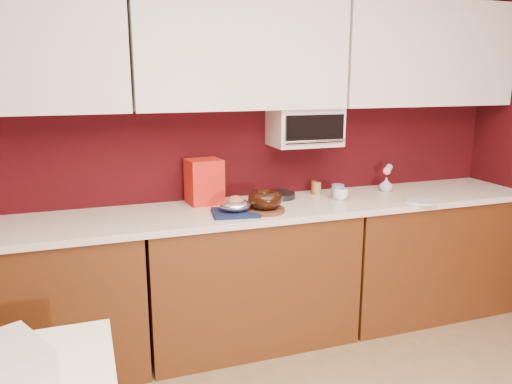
{
  "coord_description": "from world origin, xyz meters",
  "views": [
    {
      "loc": [
        -0.95,
        -0.93,
        1.7
      ],
      "look_at": [
        0.02,
        1.84,
        1.02
      ],
      "focal_mm": 35.0,
      "sensor_mm": 36.0,
      "label": 1
    }
  ],
  "objects_px": {
    "foil_ham_nest": "(235,205)",
    "blue_jar": "(338,192)",
    "bundt_cake": "(265,199)",
    "toaster_oven": "(304,127)",
    "coffee_mug": "(341,193)",
    "flower_vase": "(386,184)",
    "pandoro_box": "(204,181)"
  },
  "relations": [
    {
      "from": "foil_ham_nest",
      "to": "blue_jar",
      "type": "height_order",
      "value": "blue_jar"
    },
    {
      "from": "bundt_cake",
      "to": "blue_jar",
      "type": "height_order",
      "value": "bundt_cake"
    },
    {
      "from": "foil_ham_nest",
      "to": "bundt_cake",
      "type": "bearing_deg",
      "value": -2.39
    },
    {
      "from": "toaster_oven",
      "to": "bundt_cake",
      "type": "distance_m",
      "value": 0.63
    },
    {
      "from": "coffee_mug",
      "to": "blue_jar",
      "type": "xyz_separation_m",
      "value": [
        -0.0,
        0.03,
        0.0
      ]
    },
    {
      "from": "flower_vase",
      "to": "toaster_oven",
      "type": "bearing_deg",
      "value": 174.69
    },
    {
      "from": "toaster_oven",
      "to": "pandoro_box",
      "type": "xyz_separation_m",
      "value": [
        -0.68,
        0.03,
        -0.33
      ]
    },
    {
      "from": "foil_ham_nest",
      "to": "pandoro_box",
      "type": "xyz_separation_m",
      "value": [
        -0.11,
        0.32,
        0.09
      ]
    },
    {
      "from": "blue_jar",
      "to": "flower_vase",
      "type": "xyz_separation_m",
      "value": [
        0.43,
        0.09,
        0.01
      ]
    },
    {
      "from": "bundt_cake",
      "to": "blue_jar",
      "type": "relative_size",
      "value": 2.13
    },
    {
      "from": "foil_ham_nest",
      "to": "blue_jar",
      "type": "xyz_separation_m",
      "value": [
        0.76,
        0.15,
        -0.01
      ]
    },
    {
      "from": "bundt_cake",
      "to": "flower_vase",
      "type": "distance_m",
      "value": 1.04
    },
    {
      "from": "toaster_oven",
      "to": "coffee_mug",
      "type": "distance_m",
      "value": 0.5
    },
    {
      "from": "toaster_oven",
      "to": "blue_jar",
      "type": "height_order",
      "value": "toaster_oven"
    },
    {
      "from": "toaster_oven",
      "to": "coffee_mug",
      "type": "relative_size",
      "value": 4.71
    },
    {
      "from": "foil_ham_nest",
      "to": "flower_vase",
      "type": "height_order",
      "value": "flower_vase"
    },
    {
      "from": "pandoro_box",
      "to": "coffee_mug",
      "type": "relative_size",
      "value": 3.02
    },
    {
      "from": "coffee_mug",
      "to": "blue_jar",
      "type": "relative_size",
      "value": 0.98
    },
    {
      "from": "toaster_oven",
      "to": "coffee_mug",
      "type": "xyz_separation_m",
      "value": [
        0.19,
        -0.18,
        -0.43
      ]
    },
    {
      "from": "pandoro_box",
      "to": "flower_vase",
      "type": "distance_m",
      "value": 1.31
    },
    {
      "from": "flower_vase",
      "to": "blue_jar",
      "type": "bearing_deg",
      "value": -168.81
    },
    {
      "from": "foil_ham_nest",
      "to": "blue_jar",
      "type": "bearing_deg",
      "value": 10.89
    },
    {
      "from": "bundt_cake",
      "to": "coffee_mug",
      "type": "xyz_separation_m",
      "value": [
        0.58,
        0.12,
        -0.03
      ]
    },
    {
      "from": "foil_ham_nest",
      "to": "flower_vase",
      "type": "distance_m",
      "value": 1.22
    },
    {
      "from": "toaster_oven",
      "to": "bundt_cake",
      "type": "relative_size",
      "value": 2.16
    },
    {
      "from": "toaster_oven",
      "to": "flower_vase",
      "type": "distance_m",
      "value": 0.75
    },
    {
      "from": "bundt_cake",
      "to": "pandoro_box",
      "type": "bearing_deg",
      "value": 132.02
    },
    {
      "from": "bundt_cake",
      "to": "pandoro_box",
      "type": "height_order",
      "value": "pandoro_box"
    },
    {
      "from": "toaster_oven",
      "to": "bundt_cake",
      "type": "height_order",
      "value": "toaster_oven"
    },
    {
      "from": "toaster_oven",
      "to": "blue_jar",
      "type": "distance_m",
      "value": 0.49
    },
    {
      "from": "toaster_oven",
      "to": "flower_vase",
      "type": "bearing_deg",
      "value": -5.31
    },
    {
      "from": "toaster_oven",
      "to": "coffee_mug",
      "type": "height_order",
      "value": "toaster_oven"
    }
  ]
}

